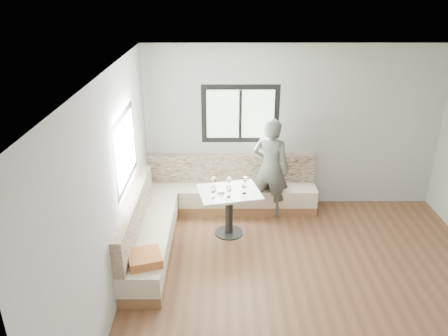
# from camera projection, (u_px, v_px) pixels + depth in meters

# --- Properties ---
(room) EXTENTS (5.01, 5.01, 2.81)m
(room) POSITION_uv_depth(u_px,v_px,m) (317.00, 193.00, 5.14)
(room) COLOR brown
(room) RESTS_ON ground
(banquette) EXTENTS (2.90, 2.80, 0.95)m
(banquette) POSITION_uv_depth(u_px,v_px,m) (198.00, 209.00, 6.99)
(banquette) COLOR #996A47
(banquette) RESTS_ON ground
(table) EXTENTS (1.04, 0.89, 0.75)m
(table) POSITION_uv_depth(u_px,v_px,m) (229.00, 202.00, 6.73)
(table) COLOR black
(table) RESTS_ON ground
(person) EXTENTS (0.74, 0.63, 1.71)m
(person) POSITION_uv_depth(u_px,v_px,m) (271.00, 168.00, 7.20)
(person) COLOR #4F544D
(person) RESTS_ON ground
(olive_ramekin) EXTENTS (0.11, 0.11, 0.04)m
(olive_ramekin) POSITION_uv_depth(u_px,v_px,m) (221.00, 192.00, 6.59)
(olive_ramekin) COLOR white
(olive_ramekin) RESTS_ON table
(wine_glass_a) EXTENTS (0.09, 0.09, 0.19)m
(wine_glass_a) POSITION_uv_depth(u_px,v_px,m) (213.00, 190.00, 6.39)
(wine_glass_a) COLOR white
(wine_glass_a) RESTS_ON table
(wine_glass_b) EXTENTS (0.09, 0.09, 0.19)m
(wine_glass_b) POSITION_uv_depth(u_px,v_px,m) (229.00, 189.00, 6.42)
(wine_glass_b) COLOR white
(wine_glass_b) RESTS_ON table
(wine_glass_c) EXTENTS (0.09, 0.09, 0.19)m
(wine_glass_c) POSITION_uv_depth(u_px,v_px,m) (244.00, 185.00, 6.54)
(wine_glass_c) COLOR white
(wine_glass_c) RESTS_ON table
(wine_glass_d) EXTENTS (0.09, 0.09, 0.19)m
(wine_glass_d) POSITION_uv_depth(u_px,v_px,m) (229.00, 180.00, 6.72)
(wine_glass_d) COLOR white
(wine_glass_d) RESTS_ON table
(wine_glass_e) EXTENTS (0.09, 0.09, 0.19)m
(wine_glass_e) POSITION_uv_depth(u_px,v_px,m) (245.00, 179.00, 6.75)
(wine_glass_e) COLOR white
(wine_glass_e) RESTS_ON table
(wine_glass_f) EXTENTS (0.09, 0.09, 0.19)m
(wine_glass_f) POSITION_uv_depth(u_px,v_px,m) (214.00, 180.00, 6.72)
(wine_glass_f) COLOR white
(wine_glass_f) RESTS_ON table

